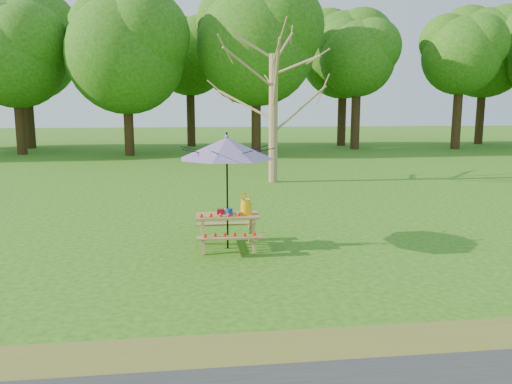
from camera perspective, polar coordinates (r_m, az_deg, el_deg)
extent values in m
plane|color=#1E6312|center=(8.33, -7.84, -9.43)|extent=(120.00, 120.00, 0.00)
cube|color=olive|center=(5.75, -8.15, -18.56)|extent=(120.00, 1.20, 0.01)
cylinder|color=#926D50|center=(18.07, 1.98, 8.32)|extent=(0.32, 0.32, 4.55)
cube|color=#A9874C|center=(9.62, -3.28, -2.71)|extent=(1.20, 0.62, 0.04)
cube|color=#A9874C|center=(9.15, -3.02, -5.22)|extent=(1.20, 0.22, 0.04)
cube|color=#A9874C|center=(10.22, -3.47, -3.64)|extent=(1.20, 0.22, 0.04)
cylinder|color=black|center=(9.53, -3.30, 0.08)|extent=(0.04, 0.04, 2.25)
cone|color=teal|center=(9.42, -3.35, 5.03)|extent=(2.37, 2.37, 0.40)
sphere|color=teal|center=(9.41, -3.37, 6.35)|extent=(0.08, 0.08, 0.08)
cube|color=#AD0D23|center=(9.66, -4.07, -2.24)|extent=(0.14, 0.12, 0.10)
cylinder|color=navy|center=(9.54, -3.08, -2.30)|extent=(0.13, 0.13, 0.13)
cube|color=silver|center=(9.78, -3.55, -2.18)|extent=(0.13, 0.13, 0.07)
cylinder|color=#FDB80D|center=(9.61, -1.14, -1.91)|extent=(0.22, 0.22, 0.22)
imported|color=yellow|center=(9.57, -1.14, -0.65)|extent=(0.36, 0.34, 0.33)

